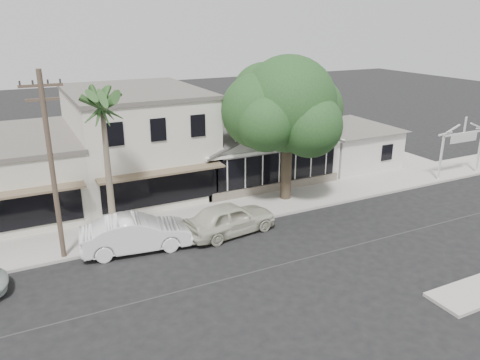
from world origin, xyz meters
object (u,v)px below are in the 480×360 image
car_1 (136,234)px  shade_tree (285,107)px  arch_sign (464,135)px  car_0 (230,218)px  utility_pole (51,164)px

car_1 → shade_tree: size_ratio=0.60×
arch_sign → shade_tree: shade_tree is taller
car_0 → shade_tree: size_ratio=0.56×
car_1 → shade_tree: (10.22, 2.77, 5.08)m
utility_pole → car_1: 5.21m
arch_sign → shade_tree: size_ratio=0.45×
car_0 → car_1: car_1 is taller
utility_pole → car_1: size_ratio=1.66×
car_0 → arch_sign: bearing=-94.4°
shade_tree → car_0: bearing=-149.0°
shade_tree → arch_sign: bearing=-8.4°
utility_pole → car_0: size_ratio=1.76×
car_1 → shade_tree: shade_tree is taller
arch_sign → car_0: (-19.00, -1.10, -2.29)m
arch_sign → shade_tree: 14.21m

